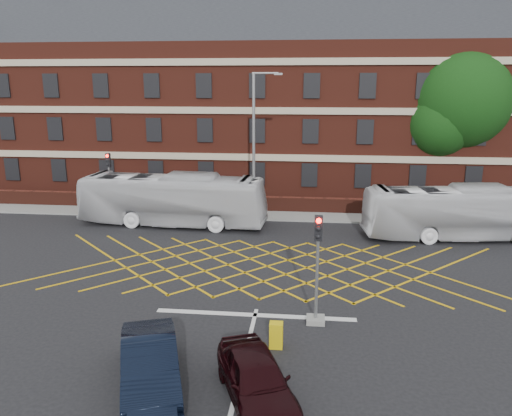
# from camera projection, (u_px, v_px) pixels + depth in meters

# --- Properties ---
(ground) EXTENTS (120.00, 120.00, 0.00)m
(ground) POSITION_uv_depth(u_px,v_px,m) (263.00, 281.00, 23.27)
(ground) COLOR black
(ground) RESTS_ON ground
(victorian_building) EXTENTS (51.00, 12.17, 20.40)m
(victorian_building) POSITION_uv_depth(u_px,v_px,m) (291.00, 97.00, 42.54)
(victorian_building) COLOR #572016
(victorian_building) RESTS_ON ground
(boundary_wall) EXTENTS (56.00, 0.50, 1.10)m
(boundary_wall) POSITION_uv_depth(u_px,v_px,m) (281.00, 205.00, 35.67)
(boundary_wall) COLOR #461B12
(boundary_wall) RESTS_ON ground
(far_pavement) EXTENTS (60.00, 3.00, 0.12)m
(far_pavement) POSITION_uv_depth(u_px,v_px,m) (280.00, 215.00, 34.82)
(far_pavement) COLOR slate
(far_pavement) RESTS_ON ground
(box_junction_hatching) EXTENTS (8.22, 8.22, 0.02)m
(box_junction_hatching) POSITION_uv_depth(u_px,v_px,m) (267.00, 266.00, 25.20)
(box_junction_hatching) COLOR #CC990C
(box_junction_hatching) RESTS_ON ground
(stop_line) EXTENTS (8.00, 0.30, 0.02)m
(stop_line) POSITION_uv_depth(u_px,v_px,m) (255.00, 315.00, 19.89)
(stop_line) COLOR silver
(stop_line) RESTS_ON ground
(bus_left) EXTENTS (12.24, 3.64, 3.36)m
(bus_left) POSITION_uv_depth(u_px,v_px,m) (173.00, 200.00, 32.22)
(bus_left) COLOR silver
(bus_left) RESTS_ON ground
(bus_right) EXTENTS (11.60, 3.88, 3.17)m
(bus_right) POSITION_uv_depth(u_px,v_px,m) (461.00, 212.00, 29.38)
(bus_right) COLOR silver
(bus_right) RESTS_ON ground
(car_navy) EXTENTS (3.12, 4.98, 1.55)m
(car_navy) POSITION_uv_depth(u_px,v_px,m) (150.00, 364.00, 15.01)
(car_navy) COLOR black
(car_navy) RESTS_ON ground
(car_maroon) EXTENTS (3.20, 4.60, 1.45)m
(car_maroon) POSITION_uv_depth(u_px,v_px,m) (256.00, 378.00, 14.38)
(car_maroon) COLOR black
(car_maroon) RESTS_ON ground
(deciduous_tree) EXTENTS (7.71, 7.53, 11.54)m
(deciduous_tree) POSITION_uv_depth(u_px,v_px,m) (458.00, 107.00, 37.15)
(deciduous_tree) COLOR black
(deciduous_tree) RESTS_ON ground
(traffic_light_near) EXTENTS (0.70, 0.70, 4.27)m
(traffic_light_near) POSITION_uv_depth(u_px,v_px,m) (317.00, 280.00, 18.88)
(traffic_light_near) COLOR slate
(traffic_light_near) RESTS_ON ground
(traffic_light_far) EXTENTS (0.70, 0.70, 4.27)m
(traffic_light_far) POSITION_uv_depth(u_px,v_px,m) (110.00, 189.00, 35.03)
(traffic_light_far) COLOR slate
(traffic_light_far) RESTS_ON ground
(street_lamp) EXTENTS (2.25, 1.00, 9.64)m
(street_lamp) POSITION_uv_depth(u_px,v_px,m) (255.00, 174.00, 31.78)
(street_lamp) COLOR slate
(street_lamp) RESTS_ON ground
(direction_signs) EXTENTS (1.10, 0.16, 2.20)m
(direction_signs) POSITION_uv_depth(u_px,v_px,m) (87.00, 195.00, 34.92)
(direction_signs) COLOR gray
(direction_signs) RESTS_ON ground
(utility_cabinet) EXTENTS (0.46, 0.37, 0.93)m
(utility_cabinet) POSITION_uv_depth(u_px,v_px,m) (276.00, 335.00, 17.37)
(utility_cabinet) COLOR gold
(utility_cabinet) RESTS_ON ground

